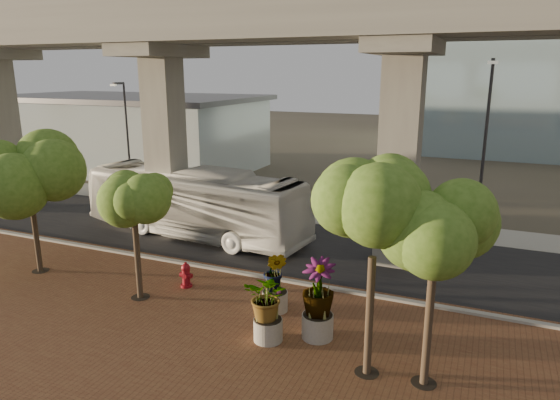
% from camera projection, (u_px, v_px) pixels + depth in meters
% --- Properties ---
extents(ground, '(160.00, 160.00, 0.00)m').
position_uv_depth(ground, '(254.00, 258.00, 22.94)').
color(ground, '#3D392C').
rests_on(ground, ground).
extents(brick_plaza, '(70.00, 13.00, 0.06)m').
position_uv_depth(brick_plaza, '(144.00, 341.00, 15.81)').
color(brick_plaza, brown).
rests_on(brick_plaza, ground).
extents(asphalt_road, '(90.00, 8.00, 0.04)m').
position_uv_depth(asphalt_road, '(271.00, 244.00, 24.72)').
color(asphalt_road, black).
rests_on(asphalt_road, ground).
extents(curb_strip, '(70.00, 0.25, 0.16)m').
position_uv_depth(curb_strip, '(233.00, 272.00, 21.14)').
color(curb_strip, '#97968D').
rests_on(curb_strip, ground).
extents(far_sidewalk, '(90.00, 3.00, 0.06)m').
position_uv_depth(far_sidewalk, '(309.00, 215.00, 29.62)').
color(far_sidewalk, '#97968D').
rests_on(far_sidewalk, ground).
extents(transit_viaduct, '(72.00, 5.60, 12.40)m').
position_uv_depth(transit_viaduct, '(271.00, 95.00, 22.90)').
color(transit_viaduct, gray).
rests_on(transit_viaduct, ground).
extents(station_pavilion, '(23.00, 13.00, 6.30)m').
position_uv_depth(station_pavilion, '(129.00, 131.00, 43.95)').
color(station_pavilion, silver).
rests_on(station_pavilion, ground).
extents(transit_bus, '(12.85, 4.52, 3.51)m').
position_uv_depth(transit_bus, '(194.00, 203.00, 25.66)').
color(transit_bus, silver).
rests_on(transit_bus, ground).
extents(fire_hydrant, '(0.51, 0.46, 1.02)m').
position_uv_depth(fire_hydrant, '(186.00, 275.00, 19.65)').
color(fire_hydrant, maroon).
rests_on(fire_hydrant, ground).
extents(planter_front, '(2.05, 2.05, 2.26)m').
position_uv_depth(planter_front, '(268.00, 300.00, 15.50)').
color(planter_front, '#AEA99D').
rests_on(planter_front, ground).
extents(planter_right, '(2.48, 2.48, 2.65)m').
position_uv_depth(planter_right, '(318.00, 291.00, 15.61)').
color(planter_right, '#9D988D').
rests_on(planter_right, ground).
extents(planter_left, '(2.02, 2.02, 2.22)m').
position_uv_depth(planter_left, '(275.00, 275.00, 17.49)').
color(planter_left, gray).
rests_on(planter_left, ground).
extents(street_tree_far_west, '(4.00, 4.00, 6.13)m').
position_uv_depth(street_tree_far_west, '(28.00, 172.00, 20.25)').
color(street_tree_far_west, '#493B2A').
rests_on(street_tree_far_west, ground).
extents(street_tree_near_west, '(2.99, 2.99, 5.46)m').
position_uv_depth(street_tree_near_west, '(133.00, 192.00, 17.82)').
color(street_tree_near_west, '#493B2A').
rests_on(street_tree_near_west, ground).
extents(street_tree_near_east, '(3.40, 3.40, 6.04)m').
position_uv_depth(street_tree_near_east, '(374.00, 222.00, 13.00)').
color(street_tree_near_east, '#493B2A').
rests_on(street_tree_near_east, ground).
extents(street_tree_far_east, '(3.39, 3.39, 5.85)m').
position_uv_depth(street_tree_far_east, '(436.00, 235.00, 12.58)').
color(street_tree_far_east, '#493B2A').
rests_on(street_tree_far_east, ground).
extents(streetlamp_west, '(0.38, 1.10, 7.63)m').
position_uv_depth(streetlamp_west, '(126.00, 133.00, 32.53)').
color(streetlamp_west, '#2C2B30').
rests_on(streetlamp_west, ground).
extents(streetlamp_east, '(0.44, 1.29, 8.87)m').
position_uv_depth(streetlamp_east, '(485.00, 139.00, 24.12)').
color(streetlamp_east, '#313136').
rests_on(streetlamp_east, ground).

